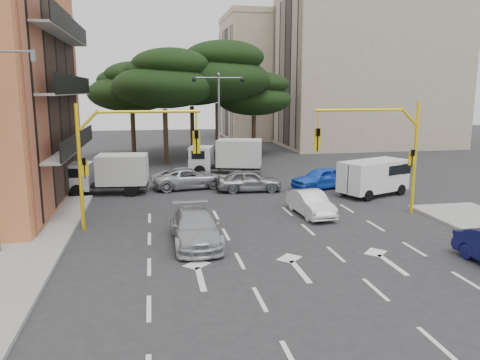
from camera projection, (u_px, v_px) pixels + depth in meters
The scene contains 20 objects.
ground at pixel (268, 232), 22.12m from camera, with size 120.00×120.00×0.00m, color #28282B.
median_strip at pixel (219, 173), 37.54m from camera, with size 1.40×6.00×0.15m, color gray.
apartment_beige_near at pixel (367, 66), 54.86m from camera, with size 20.20×12.15×18.70m.
apartment_beige_far at pixel (282, 77), 65.36m from camera, with size 16.20×12.15×16.70m.
pine_left_near at pixel (165, 79), 41.15m from camera, with size 9.15×9.15×10.23m.
pine_center at pixel (218, 72), 43.86m from camera, with size 9.98×9.98×11.16m.
pine_left_far at pixel (132, 87), 44.60m from camera, with size 8.32×8.32×9.30m.
pine_right at pixel (255, 94), 46.91m from camera, with size 7.49×7.49×8.37m.
pine_back at pixel (192, 80), 48.45m from camera, with size 9.15×9.15×10.23m.
signal_mast_right at pixel (385, 143), 24.54m from camera, with size 5.79×0.37×6.00m.
signal_mast_left at pixel (118, 149), 22.07m from camera, with size 5.79×0.37×6.00m.
street_lamp_center at pixel (219, 105), 36.53m from camera, with size 4.16×0.36×7.77m.
car_white_hatch at pixel (311, 203), 24.98m from camera, with size 1.38×3.96×1.31m, color silver.
car_blue_compact at pixel (321, 178), 31.76m from camera, with size 1.72×4.28×1.46m, color blue.
car_silver_wagon at pixel (195, 227), 20.36m from camera, with size 2.01×4.96×1.44m, color #AAADB2.
car_silver_cross_a at pixel (189, 178), 31.89m from camera, with size 2.32×5.02×1.40m, color #A9ACB2.
car_silver_cross_b at pixel (249, 180), 30.90m from camera, with size 1.72×4.28×1.46m, color gray.
van_white at pixel (373, 178), 29.64m from camera, with size 2.06×4.56×2.28m, color white, non-canonical shape.
box_truck_a at pixel (108, 174), 30.06m from camera, with size 2.18×5.18×2.55m, color silver, non-canonical shape.
box_truck_b at pixel (226, 157), 36.81m from camera, with size 2.40×5.71×2.81m, color silver, non-canonical shape.
Camera 1 is at (-5.22, -20.65, 6.60)m, focal length 35.00 mm.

